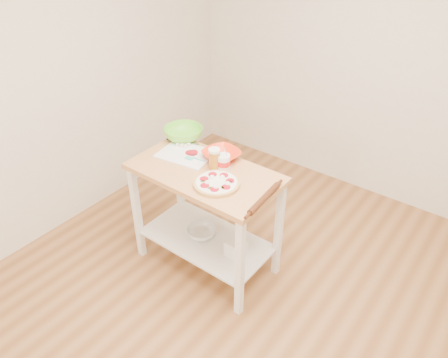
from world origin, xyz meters
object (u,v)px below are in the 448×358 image
spatula (194,159)px  beer_pint (214,159)px  prep_island (205,200)px  yogurt_tub (224,162)px  orange_bowl (222,155)px  shelf_glass_bowl (202,232)px  cutting_board (186,154)px  rolling_pin (264,199)px  knife (178,141)px  shelf_bin (236,248)px  pizza (217,183)px  green_bowl (184,133)px

spatula → beer_pint: bearing=-5.3°
prep_island → yogurt_tub: (0.10, 0.10, 0.31)m
orange_bowl → shelf_glass_bowl: (-0.05, -0.20, -0.64)m
cutting_board → rolling_pin: size_ratio=1.19×
rolling_pin → orange_bowl: bearing=154.9°
rolling_pin → yogurt_tub: bearing=161.5°
knife → rolling_pin: size_ratio=0.72×
shelf_bin → spatula: bearing=171.6°
pizza → yogurt_tub: yogurt_tub is taller
pizza → rolling_pin: (0.36, 0.04, 0.00)m
cutting_board → yogurt_tub: (0.35, 0.01, 0.05)m
rolling_pin → shelf_glass_bowl: rolling_pin is taller
spatula → orange_bowl: orange_bowl is taller
orange_bowl → cutting_board: bearing=-156.5°
cutting_board → prep_island: bearing=-28.0°
knife → yogurt_tub: bearing=-24.4°
prep_island → knife: size_ratio=4.13×
spatula → beer_pint: (0.19, -0.00, 0.07)m
pizza → beer_pint: bearing=132.6°
spatula → knife: knife is taller
knife → beer_pint: (0.47, -0.13, 0.07)m
pizza → rolling_pin: pizza is taller
prep_island → rolling_pin: rolling_pin is taller
rolling_pin → prep_island: bearing=174.7°
knife → pizza: bearing=-39.1°
green_bowl → yogurt_tub: yogurt_tub is taller
prep_island → green_bowl: bearing=148.4°
knife → green_bowl: bearing=83.2°
prep_island → beer_pint: beer_pint is taller
yogurt_tub → cutting_board: bearing=-179.1°
cutting_board → yogurt_tub: 0.35m
shelf_glass_bowl → pizza: bearing=-21.8°
pizza → shelf_bin: pizza is taller
cutting_board → spatula: (0.11, -0.03, 0.01)m
knife → shelf_bin: (0.71, -0.20, -0.59)m
spatula → green_bowl: bearing=139.2°
rolling_pin → shelf_glass_bowl: 0.86m
knife → green_bowl: green_bowl is taller
shelf_bin → knife: bearing=164.6°
yogurt_tub → shelf_glass_bowl: (-0.15, -0.09, -0.66)m
pizza → green_bowl: bearing=149.9°
shelf_glass_bowl → cutting_board: bearing=156.2°
shelf_glass_bowl → shelf_bin: 0.34m
cutting_board → orange_bowl: size_ratio=1.65×
prep_island → shelf_glass_bowl: bearing=175.2°
cutting_board → spatula: size_ratio=2.93×
beer_pint → yogurt_tub: bearing=38.0°
yogurt_tub → rolling_pin: (0.44, -0.15, -0.04)m
spatula → shelf_glass_bowl: spatula is taller
cutting_board → shelf_bin: bearing=-18.0°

